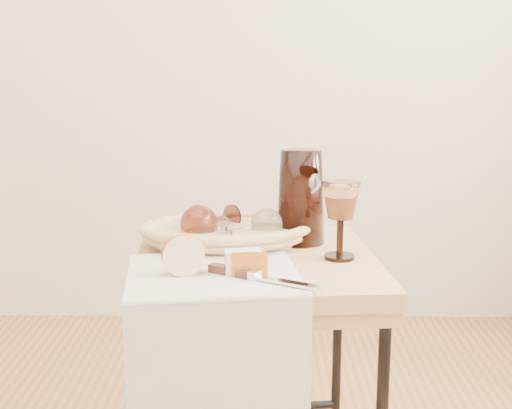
# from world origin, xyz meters

# --- Properties ---
(side_table) EXTENTS (0.55, 0.55, 0.65)m
(side_table) POSITION_xyz_m (0.54, 0.45, 0.33)
(side_table) COLOR brown
(side_table) RESTS_ON floor
(tea_towel) EXTENTS (0.37, 0.34, 0.01)m
(tea_towel) POSITION_xyz_m (0.46, 0.32, 0.66)
(tea_towel) COLOR white
(tea_towel) RESTS_ON side_table
(bread_basket) EXTENTS (0.38, 0.29, 0.05)m
(bread_basket) POSITION_xyz_m (0.48, 0.55, 0.68)
(bread_basket) COLOR tan
(bread_basket) RESTS_ON side_table
(goblet_lying_a) EXTENTS (0.16, 0.16, 0.09)m
(goblet_lying_a) POSITION_xyz_m (0.44, 0.57, 0.71)
(goblet_lying_a) COLOR brown
(goblet_lying_a) RESTS_ON bread_basket
(goblet_lying_b) EXTENTS (0.14, 0.12, 0.07)m
(goblet_lying_b) POSITION_xyz_m (0.53, 0.53, 0.70)
(goblet_lying_b) COLOR white
(goblet_lying_b) RESTS_ON bread_basket
(pitcher) EXTENTS (0.23, 0.27, 0.25)m
(pitcher) POSITION_xyz_m (0.64, 0.58, 0.76)
(pitcher) COLOR black
(pitcher) RESTS_ON side_table
(wine_goblet) EXTENTS (0.11, 0.11, 0.17)m
(wine_goblet) POSITION_xyz_m (0.72, 0.44, 0.74)
(wine_goblet) COLOR white
(wine_goblet) RESTS_ON side_table
(apple_half) EXTENTS (0.09, 0.06, 0.08)m
(apple_half) POSITION_xyz_m (0.40, 0.32, 0.70)
(apple_half) COLOR #BD080A
(apple_half) RESTS_ON tea_towel
(apple_wedge) EXTENTS (0.07, 0.05, 0.05)m
(apple_wedge) POSITION_xyz_m (0.52, 0.32, 0.68)
(apple_wedge) COLOR beige
(apple_wedge) RESTS_ON tea_towel
(table_knife) EXTENTS (0.21, 0.14, 0.02)m
(table_knife) POSITION_xyz_m (0.55, 0.28, 0.67)
(table_knife) COLOR silver
(table_knife) RESTS_ON tea_towel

